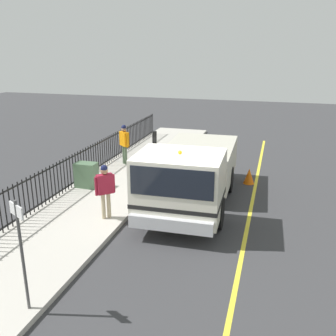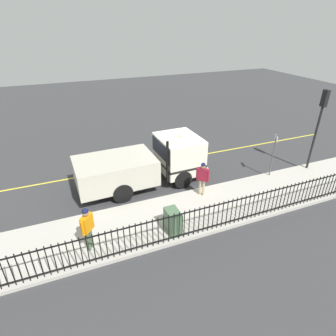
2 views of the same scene
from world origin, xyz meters
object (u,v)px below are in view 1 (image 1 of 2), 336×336
object	(u,v)px
pedestrian_distant	(124,140)
utility_cabinet	(86,175)
worker_standing	(105,186)
work_truck	(190,172)
traffic_cone	(249,176)
street_sign	(21,243)

from	to	relation	value
pedestrian_distant	utility_cabinet	bearing A→B (deg)	125.55
worker_standing	pedestrian_distant	bearing A→B (deg)	62.73
work_truck	worker_standing	size ratio (longest dim) A/B	3.84
utility_cabinet	traffic_cone	xyz separation A→B (m)	(-5.81, -2.47, -0.30)
work_truck	utility_cabinet	distance (m)	4.17
pedestrian_distant	utility_cabinet	world-z (taller)	pedestrian_distant
utility_cabinet	street_sign	distance (m)	7.04
worker_standing	traffic_cone	distance (m)	6.24
street_sign	utility_cabinet	bearing A→B (deg)	-71.66
work_truck	pedestrian_distant	xyz separation A→B (m)	(3.86, -3.67, -0.04)
utility_cabinet	street_sign	xyz separation A→B (m)	(-2.19, 6.61, 0.99)
worker_standing	traffic_cone	xyz separation A→B (m)	(-3.94, -4.77, -0.88)
work_truck	street_sign	bearing A→B (deg)	71.04
worker_standing	street_sign	size ratio (longest dim) A/B	0.73
utility_cabinet	work_truck	bearing A→B (deg)	173.08
traffic_cone	pedestrian_distant	bearing A→B (deg)	-7.18
traffic_cone	utility_cabinet	bearing A→B (deg)	23.04
work_truck	street_sign	world-z (taller)	work_truck
utility_cabinet	traffic_cone	size ratio (longest dim) A/B	1.53
utility_cabinet	traffic_cone	world-z (taller)	utility_cabinet
worker_standing	pedestrian_distant	distance (m)	5.71
pedestrian_distant	utility_cabinet	distance (m)	3.24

